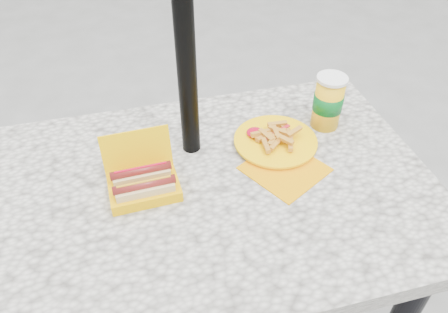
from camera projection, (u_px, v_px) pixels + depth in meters
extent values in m
cube|color=beige|center=(204.00, 193.00, 1.14)|extent=(1.20, 0.80, 0.05)
cylinder|color=black|center=(48.00, 234.00, 1.51)|extent=(0.07, 0.07, 0.70)
cylinder|color=black|center=(315.00, 183.00, 1.70)|extent=(0.07, 0.07, 0.70)
cylinder|color=black|center=(184.00, 32.00, 1.01)|extent=(0.05, 0.05, 2.20)
cube|color=#FFBF00|center=(145.00, 189.00, 1.10)|extent=(0.18, 0.12, 0.03)
cube|color=#FFBF00|center=(137.00, 151.00, 1.10)|extent=(0.17, 0.04, 0.11)
cube|color=#D5C67A|center=(145.00, 191.00, 1.06)|extent=(0.14, 0.05, 0.04)
cylinder|color=maroon|center=(144.00, 185.00, 1.05)|extent=(0.15, 0.03, 0.02)
cylinder|color=#B67C12|center=(144.00, 182.00, 1.04)|extent=(0.13, 0.01, 0.01)
cube|color=#D5C67A|center=(142.00, 177.00, 1.10)|extent=(0.14, 0.05, 0.04)
cylinder|color=maroon|center=(141.00, 171.00, 1.09)|extent=(0.15, 0.03, 0.02)
cylinder|color=#AE051E|center=(140.00, 168.00, 1.08)|extent=(0.13, 0.01, 0.01)
cube|color=orange|center=(285.00, 169.00, 1.17)|extent=(0.25, 0.25, 0.00)
cylinder|color=#FFBF00|center=(275.00, 141.00, 1.25)|extent=(0.23, 0.23, 0.01)
cylinder|color=#FFBF00|center=(276.00, 140.00, 1.24)|extent=(0.24, 0.24, 0.01)
cube|color=#BA8427|center=(276.00, 144.00, 1.21)|extent=(0.05, 0.05, 0.01)
cube|color=#BA8427|center=(284.00, 139.00, 1.20)|extent=(0.04, 0.06, 0.02)
cube|color=#BA8427|center=(265.00, 138.00, 1.23)|extent=(0.06, 0.02, 0.01)
cube|color=#BA8427|center=(274.00, 138.00, 1.23)|extent=(0.06, 0.03, 0.01)
cube|color=#BA8427|center=(261.00, 133.00, 1.24)|extent=(0.06, 0.02, 0.01)
cube|color=#BA8427|center=(287.00, 135.00, 1.24)|extent=(0.04, 0.06, 0.01)
cube|color=#BA8427|center=(277.00, 124.00, 1.27)|extent=(0.06, 0.02, 0.01)
cube|color=#BA8427|center=(294.00, 132.00, 1.23)|extent=(0.06, 0.04, 0.01)
cube|color=#BA8427|center=(278.00, 131.00, 1.24)|extent=(0.05, 0.05, 0.01)
cube|color=#BA8427|center=(272.00, 137.00, 1.23)|extent=(0.04, 0.06, 0.01)
cube|color=#BA8427|center=(266.00, 145.00, 1.20)|extent=(0.02, 0.06, 0.01)
cube|color=#BA8427|center=(286.00, 130.00, 1.26)|extent=(0.03, 0.06, 0.01)
cube|color=#BA8427|center=(273.00, 140.00, 1.22)|extent=(0.05, 0.05, 0.01)
cube|color=#BA8427|center=(276.00, 133.00, 1.23)|extent=(0.02, 0.06, 0.01)
cube|color=#BA8427|center=(291.00, 144.00, 1.21)|extent=(0.03, 0.06, 0.01)
cube|color=#BA8427|center=(265.00, 136.00, 1.24)|extent=(0.06, 0.04, 0.01)
cube|color=#BA8427|center=(278.00, 134.00, 1.24)|extent=(0.06, 0.04, 0.01)
cube|color=#BA8427|center=(266.00, 135.00, 1.22)|extent=(0.03, 0.06, 0.01)
ellipsoid|color=#AE051E|center=(255.00, 133.00, 1.26)|extent=(0.05, 0.05, 0.01)
cube|color=#AA1725|center=(277.00, 132.00, 1.24)|extent=(0.09, 0.05, 0.00)
cylinder|color=yellow|center=(328.00, 103.00, 1.27)|extent=(0.08, 0.08, 0.16)
cylinder|color=#06591B|center=(328.00, 102.00, 1.27)|extent=(0.09, 0.09, 0.05)
cylinder|color=white|center=(332.00, 79.00, 1.22)|extent=(0.09, 0.09, 0.01)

